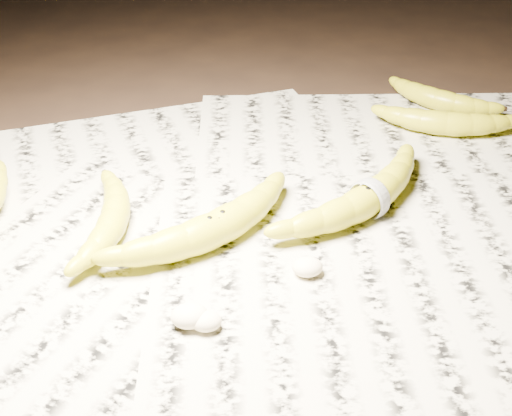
{
  "coord_description": "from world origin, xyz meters",
  "views": [
    {
      "loc": [
        -0.08,
        -0.64,
        0.47
      ],
      "look_at": [
        -0.01,
        -0.01,
        0.05
      ],
      "focal_mm": 50.0,
      "sensor_mm": 36.0,
      "label": 1
    }
  ],
  "objects": [
    {
      "name": "ground",
      "position": [
        0.0,
        0.0,
        0.0
      ],
      "size": [
        3.0,
        3.0,
        0.0
      ],
      "primitive_type": "plane",
      "color": "black",
      "rests_on": "ground"
    },
    {
      "name": "newspaper_patch",
      "position": [
        0.0,
        0.03,
        0.0
      ],
      "size": [
        0.9,
        0.7,
        0.01
      ],
      "primitive_type": "cube",
      "color": "#B6B29C",
      "rests_on": "ground"
    },
    {
      "name": "banana_left_b",
      "position": [
        -0.17,
        0.03,
        0.02
      ],
      "size": [
        0.07,
        0.18,
        0.03
      ],
      "primitive_type": null,
      "rotation": [
        0.0,
        0.0,
        1.44
      ],
      "color": "gold",
      "rests_on": "newspaper_patch"
    },
    {
      "name": "banana_center",
      "position": [
        -0.05,
        -0.0,
        0.03
      ],
      "size": [
        0.22,
        0.18,
        0.04
      ],
      "primitive_type": null,
      "rotation": [
        0.0,
        0.0,
        0.6
      ],
      "color": "gold",
      "rests_on": "newspaper_patch"
    },
    {
      "name": "banana_taped",
      "position": [
        0.13,
        0.04,
        0.03
      ],
      "size": [
        0.22,
        0.2,
        0.04
      ],
      "primitive_type": null,
      "rotation": [
        0.0,
        0.0,
        0.69
      ],
      "color": "gold",
      "rests_on": "newspaper_patch"
    },
    {
      "name": "banana_upper_a",
      "position": [
        0.28,
        0.22,
        0.03
      ],
      "size": [
        0.19,
        0.11,
        0.03
      ],
      "primitive_type": null,
      "rotation": [
        0.0,
        0.0,
        -0.3
      ],
      "color": "gold",
      "rests_on": "newspaper_patch"
    },
    {
      "name": "banana_upper_b",
      "position": [
        0.3,
        0.31,
        0.02
      ],
      "size": [
        0.15,
        0.14,
        0.03
      ],
      "primitive_type": null,
      "rotation": [
        0.0,
        0.0,
        -0.76
      ],
      "color": "gold",
      "rests_on": "newspaper_patch"
    },
    {
      "name": "measuring_tape",
      "position": [
        0.13,
        0.04,
        0.03
      ],
      "size": [
        0.03,
        0.04,
        0.05
      ],
      "primitive_type": "torus",
      "rotation": [
        0.0,
        1.57,
        0.69
      ],
      "color": "white",
      "rests_on": "newspaper_patch"
    },
    {
      "name": "flesh_chunk_a",
      "position": [
        -0.09,
        -0.13,
        0.02
      ],
      "size": [
        0.04,
        0.03,
        0.02
      ],
      "primitive_type": "ellipsoid",
      "color": "beige",
      "rests_on": "newspaper_patch"
    },
    {
      "name": "flesh_chunk_b",
      "position": [
        -0.07,
        -0.14,
        0.02
      ],
      "size": [
        0.03,
        0.02,
        0.02
      ],
      "primitive_type": "ellipsoid",
      "color": "beige",
      "rests_on": "newspaper_patch"
    },
    {
      "name": "flesh_chunk_c",
      "position": [
        0.04,
        -0.07,
        0.02
      ],
      "size": [
        0.03,
        0.03,
        0.02
      ],
      "primitive_type": "ellipsoid",
      "color": "beige",
      "rests_on": "newspaper_patch"
    }
  ]
}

